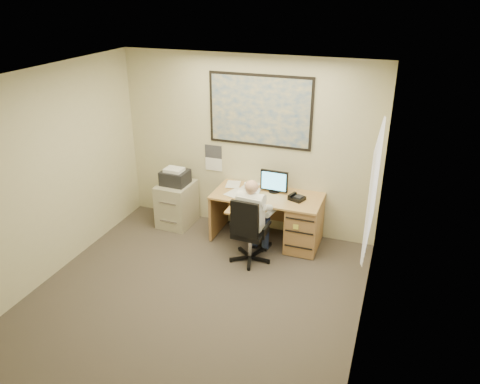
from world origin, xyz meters
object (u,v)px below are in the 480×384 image
(desk, at_px, (289,217))
(filing_cabinet, at_px, (177,200))
(person, at_px, (251,221))
(office_chair, at_px, (249,243))

(desk, height_order, filing_cabinet, desk)
(desk, bearing_deg, person, -122.70)
(desk, bearing_deg, office_chair, -119.51)
(desk, height_order, office_chair, desk)
(desk, height_order, person, person)
(filing_cabinet, bearing_deg, person, -20.47)
(office_chair, bearing_deg, filing_cabinet, 158.07)
(filing_cabinet, xyz_separation_m, office_chair, (1.46, -0.69, -0.13))
(person, bearing_deg, filing_cabinet, 163.31)
(filing_cabinet, distance_m, office_chair, 1.62)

